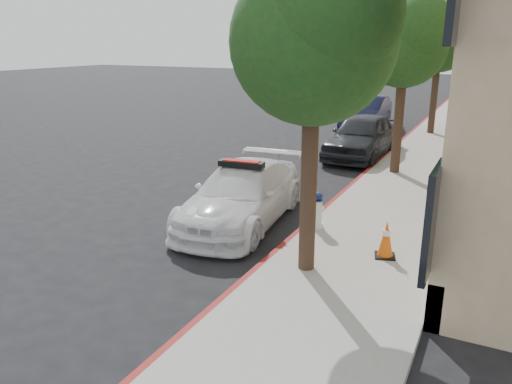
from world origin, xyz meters
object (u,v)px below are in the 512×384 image
at_px(police_car, 242,195).
at_px(parked_car_far, 366,113).
at_px(parked_car_mid, 362,136).
at_px(fire_hydrant, 317,210).
at_px(traffic_cone, 386,239).

bearing_deg(police_car, parked_car_far, 87.00).
height_order(parked_car_mid, fire_hydrant, parked_car_mid).
relative_size(police_car, parked_car_far, 1.04).
relative_size(police_car, parked_car_mid, 1.04).
bearing_deg(parked_car_mid, police_car, -93.58).
relative_size(parked_car_mid, parked_car_far, 0.99).
height_order(parked_car_mid, traffic_cone, parked_car_mid).
height_order(police_car, fire_hydrant, police_car).
relative_size(police_car, fire_hydrant, 5.90).
bearing_deg(parked_car_far, traffic_cone, -76.61).
relative_size(parked_car_mid, fire_hydrant, 5.64).
bearing_deg(police_car, parked_car_mid, 78.96).
bearing_deg(fire_hydrant, police_car, -157.65).
xyz_separation_m(police_car, traffic_cone, (3.65, -0.81, -0.18)).
height_order(police_car, parked_car_mid, parked_car_mid).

